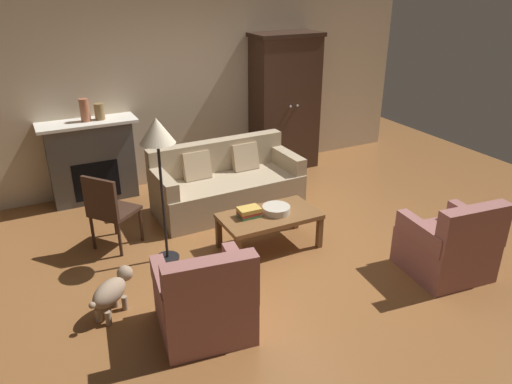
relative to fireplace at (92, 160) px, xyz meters
The scene contains 15 objects.
ground_plane 2.83m from the fireplace, 56.00° to the right, with size 9.60×9.60×0.00m, color brown.
back_wall 1.78m from the fireplace, ahead, with size 7.20×0.10×2.80m, color beige.
fireplace is the anchor object (origin of this frame).
armoire 2.99m from the fireplace, ahead, with size 1.06×0.57×2.09m.
couch 1.86m from the fireplace, 35.22° to the right, with size 1.94×0.89×0.86m.
coffee_table 2.72m from the fireplace, 56.12° to the right, with size 1.10×0.60×0.42m.
fruit_bowl 2.76m from the fireplace, 54.63° to the right, with size 0.32×0.32×0.08m, color beige.
book_stack 2.55m from the fireplace, 59.64° to the right, with size 0.25×0.18×0.11m.
mantel_vase_terracotta 0.70m from the fireplace, 90.00° to the right, with size 0.12×0.12×0.29m, color #A86042.
mantel_vase_bronze 0.68m from the fireplace, ahead, with size 0.13×0.13×0.21m, color olive.
armchair_near_left 3.31m from the fireplace, 84.31° to the right, with size 0.87×0.86×0.88m.
armchair_near_right 4.60m from the fireplace, 50.87° to the right, with size 0.85×0.85×0.88m.
side_chair_wooden 1.47m from the fireplace, 93.27° to the right, with size 0.62×0.62×0.90m.
floor_lamp 2.16m from the fireplace, 78.69° to the right, with size 0.36×0.36×1.60m.
dog 2.70m from the fireplace, 97.19° to the right, with size 0.47×0.44×0.39m.
Camera 1 is at (-2.39, -4.24, 2.88)m, focal length 34.39 mm.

